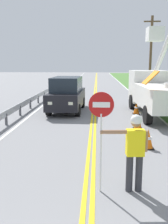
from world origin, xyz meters
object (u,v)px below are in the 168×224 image
at_px(traffic_cone_mid, 138,121).
at_px(oncoming_suv_nearest, 67,94).
at_px(utility_bucket_truck, 156,90).
at_px(flagger_worker, 135,148).
at_px(utility_pole_mid, 151,52).
at_px(stop_sign_paddle, 101,120).
at_px(traffic_cone_tail, 136,108).
at_px(traffic_cone_lead, 148,139).

bearing_deg(traffic_cone_mid, oncoming_suv_nearest, 132.23).
bearing_deg(oncoming_suv_nearest, utility_bucket_truck, -6.59).
bearing_deg(oncoming_suv_nearest, flagger_worker, -74.81).
distance_m(utility_bucket_truck, traffic_cone_mid, 3.95).
relative_size(utility_bucket_truck, utility_pole_mid, 0.87).
relative_size(flagger_worker, utility_pole_mid, 0.23).
height_order(stop_sign_paddle, utility_pole_mid, utility_pole_mid).
bearing_deg(traffic_cone_tail, flagger_worker, -98.82).
height_order(utility_bucket_truck, traffic_cone_tail, utility_bucket_truck).
height_order(utility_pole_mid, traffic_cone_lead, utility_pole_mid).
height_order(traffic_cone_lead, traffic_cone_tail, same).
distance_m(stop_sign_paddle, utility_pole_mid, 24.84).
xyz_separation_m(flagger_worker, oncoming_suv_nearest, (-2.70, 9.96, 0.01)).
bearing_deg(utility_pole_mid, flagger_worker, -101.90).
bearing_deg(traffic_cone_mid, flagger_worker, -99.74).
height_order(stop_sign_paddle, traffic_cone_lead, stop_sign_paddle).
distance_m(stop_sign_paddle, traffic_cone_tail, 9.73).
xyz_separation_m(flagger_worker, traffic_cone_tail, (1.45, 9.32, -0.71)).
relative_size(stop_sign_paddle, traffic_cone_tail, 3.33).
bearing_deg(flagger_worker, stop_sign_paddle, -175.89).
relative_size(stop_sign_paddle, oncoming_suv_nearest, 0.50).
distance_m(stop_sign_paddle, utility_bucket_truck, 9.98).
height_order(utility_bucket_truck, utility_pole_mid, utility_pole_mid).
bearing_deg(utility_bucket_truck, flagger_worker, -105.14).
relative_size(utility_bucket_truck, traffic_cone_mid, 9.85).
bearing_deg(stop_sign_paddle, traffic_cone_lead, 61.62).
bearing_deg(traffic_cone_mid, stop_sign_paddle, -106.67).
height_order(utility_bucket_truck, oncoming_suv_nearest, utility_bucket_truck).
height_order(stop_sign_paddle, traffic_cone_mid, stop_sign_paddle).
xyz_separation_m(flagger_worker, traffic_cone_lead, (0.93, 3.09, -0.71)).
bearing_deg(traffic_cone_mid, traffic_cone_tail, 82.74).
height_order(stop_sign_paddle, traffic_cone_tail, stop_sign_paddle).
relative_size(flagger_worker, oncoming_suv_nearest, 0.39).
bearing_deg(traffic_cone_tail, oncoming_suv_nearest, 171.17).
distance_m(flagger_worker, utility_bucket_truck, 9.70).
distance_m(utility_bucket_truck, traffic_cone_lead, 6.55).
relative_size(utility_bucket_truck, traffic_cone_tail, 9.85).
bearing_deg(utility_pole_mid, traffic_cone_lead, -101.16).
distance_m(traffic_cone_lead, traffic_cone_tail, 6.25).
bearing_deg(traffic_cone_tail, traffic_cone_mid, -97.26).
xyz_separation_m(utility_pole_mid, traffic_cone_mid, (-4.04, -18.09, -3.83)).
bearing_deg(stop_sign_paddle, oncoming_suv_nearest, 100.95).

